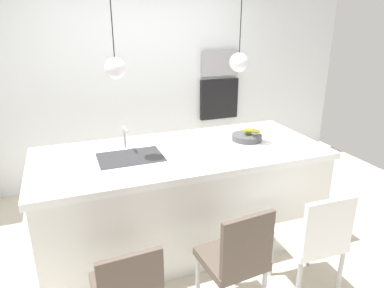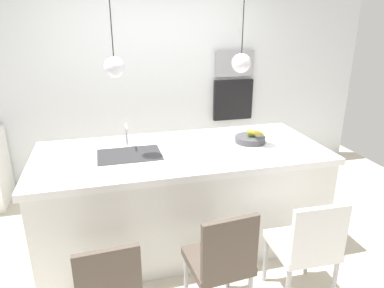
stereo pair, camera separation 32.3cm
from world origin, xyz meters
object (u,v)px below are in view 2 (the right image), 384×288
object	(u,v)px
microwave	(234,63)
chair_near	(109,283)
chair_middle	(221,260)
chair_far	(307,245)
oven	(233,100)
fruit_bowl	(250,138)

from	to	relation	value
microwave	chair_near	xyz separation A→B (m)	(-1.84, -2.61, -1.05)
chair_middle	chair_far	size ratio (longest dim) A/B	1.00
microwave	chair_middle	bearing A→B (deg)	-112.12
chair_middle	chair_far	xyz separation A→B (m)	(0.67, -0.00, 0.00)
chair_far	oven	bearing A→B (deg)	81.43
chair_near	chair_far	world-z (taller)	chair_far
chair_middle	chair_far	bearing A→B (deg)	-0.15
microwave	oven	xyz separation A→B (m)	(0.00, 0.00, -0.50)
oven	chair_near	size ratio (longest dim) A/B	0.68
oven	chair_middle	xyz separation A→B (m)	(-1.06, -2.62, -0.51)
oven	chair_middle	world-z (taller)	oven
fruit_bowl	oven	world-z (taller)	oven
chair_near	chair_middle	xyz separation A→B (m)	(0.77, -0.01, 0.04)
microwave	chair_far	xyz separation A→B (m)	(-0.39, -2.62, -1.01)
oven	chair_near	distance (m)	3.24
oven	fruit_bowl	bearing A→B (deg)	-104.73
chair_far	chair_middle	bearing A→B (deg)	179.85
chair_near	chair_far	bearing A→B (deg)	-0.29
oven	chair_near	xyz separation A→B (m)	(-1.84, -2.61, -0.55)
fruit_bowl	chair_middle	xyz separation A→B (m)	(-0.66, -1.08, -0.48)
fruit_bowl	chair_middle	distance (m)	1.35
microwave	chair_far	bearing A→B (deg)	-98.57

